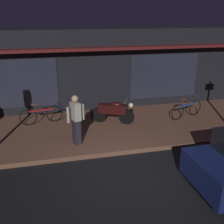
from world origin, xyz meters
TOP-DOWN VIEW (x-y plane):
  - ground_plane at (0.00, 0.00)m, footprint 60.00×60.00m
  - sidewalk_slab at (0.00, 3.00)m, footprint 18.00×4.00m
  - storefront_building at (0.00, 6.39)m, footprint 18.00×3.30m
  - motorcycle at (0.41, 3.29)m, footprint 1.60×0.87m
  - bicycle_parked at (-2.32, 3.88)m, footprint 1.64×0.43m
  - bicycle_extra at (3.48, 3.17)m, footprint 1.59×0.62m
  - person_bystander at (-1.17, 1.83)m, footprint 0.61×0.43m

SIDE VIEW (x-z plane):
  - ground_plane at x=0.00m, z-range 0.00..0.00m
  - sidewalk_slab at x=0.00m, z-range 0.00..0.15m
  - bicycle_parked at x=-2.32m, z-range 0.05..0.96m
  - bicycle_extra at x=3.48m, z-range 0.05..0.96m
  - motorcycle at x=0.41m, z-range 0.16..1.13m
  - person_bystander at x=-1.17m, z-range 0.19..1.86m
  - storefront_building at x=0.00m, z-range 0.00..3.60m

